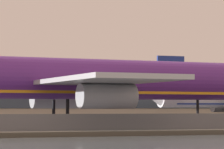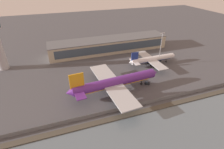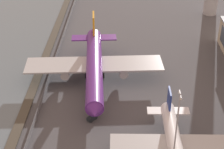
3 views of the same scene
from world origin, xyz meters
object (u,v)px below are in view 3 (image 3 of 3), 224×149
Objects in this scene: apron_light_mast_apron_west at (176,132)px; baggage_tug at (92,118)px; cargo_jet_purple at (94,66)px; passenger_jet_white at (175,146)px.

baggage_tug is at bearing -134.85° from apron_light_mast_apron_west.
apron_light_mast_apron_west reaches higher than baggage_tug.
cargo_jet_purple is at bearing -152.67° from apron_light_mast_apron_west.
cargo_jet_purple is at bearing -148.54° from passenger_jet_white.
apron_light_mast_apron_west reaches higher than cargo_jet_purple.
apron_light_mast_apron_west is (21.55, 21.67, 12.78)m from baggage_tug.
baggage_tug is 33.13m from apron_light_mast_apron_west.
baggage_tug is (21.91, 0.80, -5.68)m from cargo_jet_purple.
cargo_jet_purple reaches higher than baggage_tug.
apron_light_mast_apron_west is at bearing 27.33° from cargo_jet_purple.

